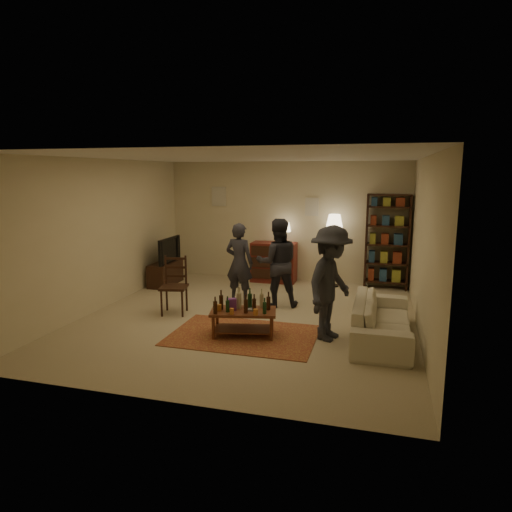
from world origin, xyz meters
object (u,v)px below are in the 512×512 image
at_px(coffee_table, 243,312).
at_px(dresser, 274,261).
at_px(floor_lamp, 334,226).
at_px(bookshelf, 387,241).
at_px(tv_stand, 165,268).
at_px(person_left, 239,263).
at_px(person_right, 277,263).
at_px(dining_chair, 175,283).
at_px(sofa, 382,319).
at_px(person_by_sofa, 331,283).

distance_m(coffee_table, dresser, 3.56).
bearing_deg(floor_lamp, bookshelf, 6.72).
distance_m(coffee_table, tv_stand, 3.70).
distance_m(dresser, person_left, 1.83).
distance_m(bookshelf, person_right, 2.73).
bearing_deg(person_right, coffee_table, 66.30).
bearing_deg(person_left, dresser, -88.87).
distance_m(dining_chair, tv_stand, 2.15).
height_order(dresser, sofa, dresser).
distance_m(dining_chair, person_left, 1.33).
bearing_deg(dining_chair, person_right, 16.31).
bearing_deg(sofa, person_by_sofa, 105.21).
distance_m(coffee_table, person_right, 1.76).
distance_m(coffee_table, sofa, 2.08).
xyz_separation_m(coffee_table, dining_chair, (-1.51, 0.79, 0.17)).
relative_size(tv_stand, person_right, 0.65).
distance_m(dresser, sofa, 3.93).
relative_size(floor_lamp, person_left, 1.03).
relative_size(bookshelf, sofa, 0.97).
height_order(dining_chair, person_by_sofa, person_by_sofa).
height_order(coffee_table, dresser, dresser).
bearing_deg(person_right, dresser, -93.68).
bearing_deg(tv_stand, coffee_table, -45.18).
relative_size(tv_stand, floor_lamp, 0.67).
relative_size(coffee_table, tv_stand, 1.02).
height_order(bookshelf, person_right, bookshelf).
bearing_deg(person_left, person_right, -175.27).
bearing_deg(person_left, sofa, 162.68).
height_order(person_left, person_right, person_right).
bearing_deg(bookshelf, person_right, -135.33).
xyz_separation_m(dining_chair, dresser, (1.15, 2.75, -0.07)).
distance_m(dining_chair, sofa, 3.57).
relative_size(coffee_table, sofa, 0.52).
xyz_separation_m(floor_lamp, sofa, (1.06, -3.05, -1.02)).
bearing_deg(dresser, tv_stand, -157.93).
height_order(dresser, floor_lamp, floor_lamp).
xyz_separation_m(coffee_table, floor_lamp, (0.98, 3.48, 0.96)).
distance_m(sofa, person_left, 3.00).
bearing_deg(floor_lamp, person_left, -132.67).
distance_m(floor_lamp, person_left, 2.41).
distance_m(tv_stand, sofa, 5.14).
bearing_deg(coffee_table, person_left, 109.28).
height_order(dining_chair, sofa, dining_chair).
bearing_deg(bookshelf, dresser, -178.43).
xyz_separation_m(dining_chair, person_right, (1.65, 0.90, 0.27)).
bearing_deg(dresser, person_by_sofa, -63.69).
height_order(coffee_table, floor_lamp, floor_lamp).
relative_size(coffee_table, dresser, 0.79).
xyz_separation_m(dresser, person_by_sofa, (1.64, -3.32, 0.38)).
relative_size(tv_stand, person_left, 0.69).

